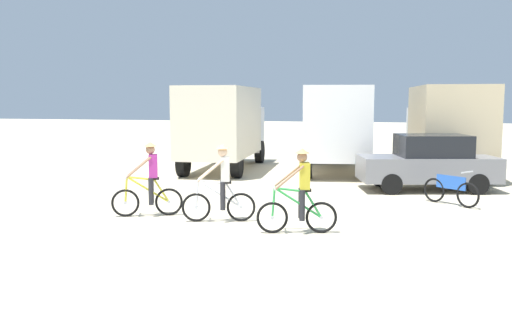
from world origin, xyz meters
TOP-DOWN VIEW (x-y plane):
  - ground_plane at (0.00, 0.00)m, footprint 120.00×120.00m
  - box_truck_cream_rv at (-2.87, 9.23)m, footprint 2.80×6.89m
  - box_truck_avon_van at (1.53, 9.86)m, footprint 3.25×7.00m
  - box_truck_tan_camper at (5.78, 9.93)m, footprint 2.87×6.91m
  - sedan_parked at (4.90, 5.79)m, footprint 4.50×2.70m
  - cyclist_orange_shirt at (-1.99, 0.14)m, footprint 1.63×0.78m
  - cyclist_cowboy_hat at (-0.10, -0.03)m, footprint 1.68×0.65m
  - cyclist_near_camera at (1.87, -0.71)m, footprint 1.69×0.62m
  - bicycle_spare at (5.34, 3.40)m, footprint 1.36×1.17m

SIDE VIEW (x-z plane):
  - ground_plane at x=0.00m, z-range 0.00..0.00m
  - bicycle_spare at x=5.34m, z-range -0.09..0.88m
  - cyclist_orange_shirt at x=-1.99m, z-range -0.06..1.76m
  - cyclist_cowboy_hat at x=-0.10m, z-range -0.06..1.76m
  - cyclist_near_camera at x=1.87m, z-range -0.06..1.76m
  - sedan_parked at x=4.90m, z-range 0.00..1.76m
  - box_truck_cream_rv at x=-2.87m, z-range 0.20..3.55m
  - box_truck_avon_van at x=1.53m, z-range 0.20..3.55m
  - box_truck_tan_camper at x=5.78m, z-range 0.20..3.55m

